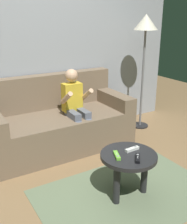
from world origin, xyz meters
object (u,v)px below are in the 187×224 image
couch (58,123)px  game_remote_lime_far_corner (117,155)px  coffee_table (128,162)px  person_seated_on_couch (76,105)px  floor_lamp (145,31)px  game_remote_black_center (138,158)px  game_remote_white_near_edge (132,149)px

couch → game_remote_lime_far_corner: 1.24m
coffee_table → game_remote_lime_far_corner: game_remote_lime_far_corner is taller
coffee_table → person_seated_on_couch: bearing=88.1°
person_seated_on_couch → coffee_table: 1.09m
game_remote_lime_far_corner → floor_lamp: bearing=43.1°
floor_lamp → coffee_table: bearing=-134.0°
couch → coffee_table: 1.25m
couch → game_remote_black_center: 1.37m
coffee_table → game_remote_lime_far_corner: size_ratio=3.47×
game_remote_lime_far_corner → couch: bearing=90.4°
person_seated_on_couch → game_remote_white_near_edge: (0.03, -1.03, -0.13)m
person_seated_on_couch → coffee_table: size_ratio=1.95×
person_seated_on_couch → couch: bearing=132.2°
game_remote_white_near_edge → game_remote_black_center: (-0.06, -0.15, 0.00)m
person_seated_on_couch → game_remote_white_near_edge: 1.04m
game_remote_black_center → game_remote_lime_far_corner: size_ratio=0.91×
person_seated_on_couch → game_remote_black_center: bearing=-91.5°
person_seated_on_couch → coffee_table: person_seated_on_couch is taller
game_remote_black_center → floor_lamp: (1.16, 1.33, 0.93)m
game_remote_lime_far_corner → floor_lamp: 1.99m
game_remote_lime_far_corner → floor_lamp: (1.28, 1.20, 0.93)m
coffee_table → game_remote_black_center: size_ratio=3.79×
couch → game_remote_lime_far_corner: bearing=-89.6°
game_remote_black_center → game_remote_lime_far_corner: bearing=132.9°
couch → person_seated_on_couch: size_ratio=1.78×
couch → game_remote_black_center: bearing=-84.5°
couch → coffee_table: size_ratio=3.47×
game_remote_black_center → floor_lamp: 1.99m
game_remote_black_center → floor_lamp: size_ratio=0.08×
game_remote_white_near_edge → couch: bearing=99.2°
person_seated_on_couch → game_remote_black_center: (-0.03, -1.18, -0.13)m
couch → game_remote_lime_far_corner: (0.01, -1.23, 0.13)m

